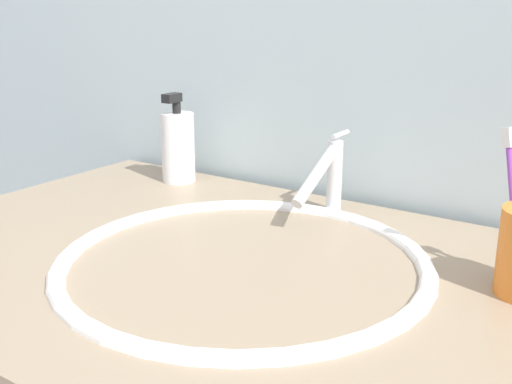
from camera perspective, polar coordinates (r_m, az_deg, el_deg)
name	(u,v)px	position (r m, az deg, el deg)	size (l,w,h in m)	color
tiled_wall_back	(386,8)	(1.06, 11.77, 16.11)	(2.32, 0.04, 2.40)	silver
sink_basin	(243,296)	(0.84, -1.16, -9.46)	(0.50, 0.50, 0.13)	white
faucet	(328,175)	(0.99, 6.61, 1.58)	(0.02, 0.16, 0.13)	silver
toothbrush_purple	(512,194)	(0.80, 22.37, -0.18)	(0.05, 0.03, 0.18)	purple
soap_dispenser	(178,146)	(1.19, -7.15, 4.18)	(0.06, 0.06, 0.17)	white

